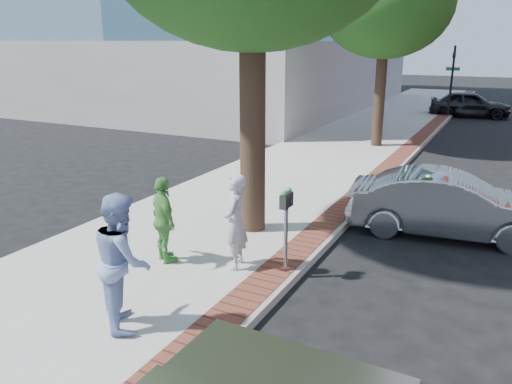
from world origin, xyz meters
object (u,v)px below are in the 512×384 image
Objects in this scene: parking_meter at (286,213)px; person_green at (164,220)px; sedan_silver at (449,205)px; bg_car at (470,104)px; person_gray at (235,222)px; person_officer at (123,260)px.

person_green reaches higher than parking_meter.
sedan_silver is 19.18m from bg_car.
person_gray is 1.06× the size of person_green.
sedan_silver is at bearing 124.30° from person_gray.
sedan_silver is at bearing 56.81° from parking_meter.
parking_meter is 0.35× the size of bg_car.
person_officer is at bearing 167.97° from bg_car.
person_gray reaches higher than parking_meter.
parking_meter is 0.90m from person_gray.
person_gray is at bearing -162.35° from parking_meter.
person_officer is at bearing 145.61° from person_green.
person_officer reaches higher than person_gray.
bg_car is (-1.21, 19.14, 0.03)m from sedan_silver.
person_officer is (-1.30, -2.55, -0.10)m from parking_meter.
sedan_silver is (3.06, 3.68, -0.31)m from person_gray.
person_gray is 22.90m from bg_car.
person_officer is at bearing -27.50° from person_gray.
person_officer is 25.22m from bg_car.
parking_meter is 0.88× the size of person_gray.
person_green is (-0.77, 1.91, -0.17)m from person_officer.
person_gray reaches higher than bg_car.
person_gray is 0.41× the size of sedan_silver.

